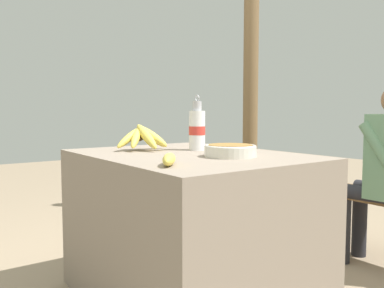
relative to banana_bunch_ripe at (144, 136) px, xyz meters
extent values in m
cube|color=gray|center=(0.26, 0.10, -0.43)|extent=(1.12, 0.86, 0.71)
sphere|color=#4C381E|center=(-0.04, -0.01, 0.00)|extent=(0.06, 0.06, 0.06)
ellipsoid|color=#E0C64C|center=(-0.02, -0.07, 0.00)|extent=(0.09, 0.19, 0.12)
ellipsoid|color=#E0C64C|center=(0.01, -0.05, 0.00)|extent=(0.15, 0.14, 0.13)
ellipsoid|color=#E0C64C|center=(0.04, -0.01, 0.00)|extent=(0.21, 0.05, 0.15)
ellipsoid|color=#E0C64C|center=(0.02, 0.04, 0.00)|extent=(0.18, 0.15, 0.14)
ellipsoid|color=#E0C64C|center=(-0.03, 0.06, 0.00)|extent=(0.07, 0.18, 0.14)
cylinder|color=silver|center=(0.48, 0.16, -0.05)|extent=(0.23, 0.23, 0.04)
torus|color=silver|center=(0.48, 0.16, -0.03)|extent=(0.23, 0.23, 0.02)
cylinder|color=olive|center=(0.48, 0.16, -0.02)|extent=(0.19, 0.19, 0.01)
cylinder|color=white|center=(0.15, 0.23, 0.03)|extent=(0.08, 0.08, 0.20)
cylinder|color=red|center=(0.15, 0.23, 0.03)|extent=(0.08, 0.08, 0.04)
cylinder|color=#ADADB2|center=(0.15, 0.23, 0.16)|extent=(0.05, 0.05, 0.05)
torus|color=#ADADB2|center=(0.15, 0.23, 0.19)|extent=(0.04, 0.01, 0.04)
ellipsoid|color=#E0C64C|center=(0.57, -0.21, -0.05)|extent=(0.17, 0.15, 0.05)
cube|color=brown|center=(0.24, 1.27, -0.37)|extent=(1.90, 0.32, 0.04)
cube|color=brown|center=(-0.61, 1.15, -0.59)|extent=(0.06, 0.06, 0.40)
cube|color=brown|center=(-0.61, 1.39, -0.59)|extent=(0.06, 0.06, 0.40)
cylinder|color=#232328|center=(0.41, 1.13, -0.57)|extent=(0.09, 0.09, 0.43)
cylinder|color=#232328|center=(0.53, 1.14, -0.35)|extent=(0.30, 0.10, 0.09)
cylinder|color=#232328|center=(0.41, 1.32, -0.57)|extent=(0.09, 0.09, 0.43)
cylinder|color=#232328|center=(0.53, 1.32, -0.35)|extent=(0.30, 0.10, 0.09)
cylinder|color=slate|center=(0.64, 1.07, -0.05)|extent=(0.20, 0.07, 0.25)
sphere|color=#4C381E|center=(-0.28, 1.27, -0.29)|extent=(0.06, 0.06, 0.06)
ellipsoid|color=olive|center=(-0.26, 1.20, -0.30)|extent=(0.10, 0.18, 0.10)
ellipsoid|color=olive|center=(-0.23, 1.22, -0.29)|extent=(0.17, 0.15, 0.12)
ellipsoid|color=olive|center=(-0.22, 1.25, -0.29)|extent=(0.15, 0.07, 0.13)
ellipsoid|color=olive|center=(-0.22, 1.28, -0.29)|extent=(0.17, 0.09, 0.10)
ellipsoid|color=olive|center=(-0.25, 1.31, -0.29)|extent=(0.12, 0.15, 0.11)
ellipsoid|color=olive|center=(-0.28, 1.33, -0.30)|extent=(0.04, 0.16, 0.10)
cylinder|color=brown|center=(-0.72, 1.45, 0.59)|extent=(0.13, 0.13, 2.76)
camera|label=1|loc=(1.82, -1.02, 0.13)|focal=38.00mm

